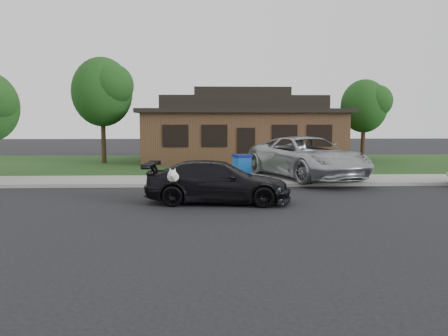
{
  "coord_description": "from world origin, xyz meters",
  "views": [
    {
      "loc": [
        1.81,
        -13.75,
        2.51
      ],
      "look_at": [
        2.33,
        0.1,
        1.1
      ],
      "focal_mm": 35.0,
      "sensor_mm": 36.0,
      "label": 1
    }
  ],
  "objects": [
    {
      "name": "sidewalk",
      "position": [
        0.0,
        5.0,
        0.06
      ],
      "size": [
        60.0,
        3.0,
        0.12
      ],
      "primitive_type": "cube",
      "color": "gray",
      "rests_on": "ground"
    },
    {
      "name": "tree_1",
      "position": [
        12.14,
        14.4,
        3.71
      ],
      "size": [
        3.15,
        3.0,
        5.25
      ],
      "color": "#332114",
      "rests_on": "ground"
    },
    {
      "name": "ground",
      "position": [
        0.0,
        0.0,
        0.0
      ],
      "size": [
        120.0,
        120.0,
        0.0
      ],
      "primitive_type": "plane",
      "color": "black",
      "rests_on": "ground"
    },
    {
      "name": "house",
      "position": [
        4.0,
        15.0,
        2.13
      ],
      "size": [
        12.6,
        8.6,
        4.65
      ],
      "color": "#422B1C",
      "rests_on": "ground"
    },
    {
      "name": "minivan",
      "position": [
        6.17,
        5.23,
        1.04
      ],
      "size": [
        5.08,
        7.13,
        1.81
      ],
      "primitive_type": "imported",
      "rotation": [
        0.0,
        0.0,
        0.36
      ],
      "color": "#A9ABB0",
      "rests_on": "driveway"
    },
    {
      "name": "tree_0",
      "position": [
        -4.34,
        12.88,
        4.48
      ],
      "size": [
        3.78,
        3.6,
        6.34
      ],
      "color": "#332114",
      "rests_on": "ground"
    },
    {
      "name": "driveway",
      "position": [
        6.0,
        10.0,
        0.07
      ],
      "size": [
        4.5,
        13.0,
        0.14
      ],
      "primitive_type": "cube",
      "color": "gray",
      "rests_on": "ground"
    },
    {
      "name": "recycling_bin",
      "position": [
        3.26,
        4.56,
        0.68
      ],
      "size": [
        0.85,
        0.85,
        1.1
      ],
      "rotation": [
        0.0,
        0.0,
        0.37
      ],
      "color": "#0D4696",
      "rests_on": "sidewalk"
    },
    {
      "name": "lawn",
      "position": [
        0.0,
        13.0,
        0.07
      ],
      "size": [
        60.0,
        13.0,
        0.13
      ],
      "primitive_type": "cube",
      "color": "#193814",
      "rests_on": "ground"
    },
    {
      "name": "sedan",
      "position": [
        2.13,
        -0.01,
        0.67
      ],
      "size": [
        4.77,
        2.45,
        1.34
      ],
      "rotation": [
        0.0,
        0.0,
        1.47
      ],
      "color": "black",
      "rests_on": "ground"
    },
    {
      "name": "curb",
      "position": [
        0.0,
        3.5,
        0.06
      ],
      "size": [
        60.0,
        0.12,
        0.12
      ],
      "primitive_type": "cube",
      "color": "gray",
      "rests_on": "ground"
    }
  ]
}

